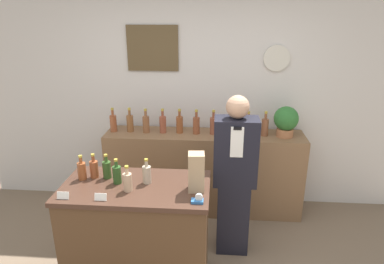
{
  "coord_description": "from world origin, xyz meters",
  "views": [
    {
      "loc": [
        0.29,
        -1.92,
        2.29
      ],
      "look_at": [
        0.06,
        1.1,
        1.2
      ],
      "focal_mm": 32.0,
      "sensor_mm": 36.0,
      "label": 1
    }
  ],
  "objects": [
    {
      "name": "display_counter",
      "position": [
        -0.35,
        0.49,
        0.48
      ],
      "size": [
        1.2,
        0.64,
        0.95
      ],
      "color": "#4C331E",
      "rests_on": "ground_plane"
    },
    {
      "name": "counter_bottle_1",
      "position": [
        -0.73,
        0.6,
        1.03
      ],
      "size": [
        0.07,
        0.07,
        0.21
      ],
      "color": "brown",
      "rests_on": "display_counter"
    },
    {
      "name": "shelf_bottle_8",
      "position": [
        0.63,
        1.7,
        1.07
      ],
      "size": [
        0.08,
        0.08,
        0.28
      ],
      "color": "brown",
      "rests_on": "back_shelf"
    },
    {
      "name": "shelf_bottle_6",
      "position": [
        0.25,
        1.73,
        1.07
      ],
      "size": [
        0.08,
        0.08,
        0.28
      ],
      "color": "brown",
      "rests_on": "back_shelf"
    },
    {
      "name": "shopkeeper",
      "position": [
        0.47,
        1.0,
        0.79
      ],
      "size": [
        0.4,
        0.25,
        1.59
      ],
      "color": "black",
      "rests_on": "ground_plane"
    },
    {
      "name": "shelf_bottle_7",
      "position": [
        0.44,
        1.7,
        1.07
      ],
      "size": [
        0.08,
        0.08,
        0.28
      ],
      "color": "brown",
      "rests_on": "back_shelf"
    },
    {
      "name": "shelf_bottle_3",
      "position": [
        -0.32,
        1.73,
        1.07
      ],
      "size": [
        0.08,
        0.08,
        0.28
      ],
      "color": "brown",
      "rests_on": "back_shelf"
    },
    {
      "name": "price_card_left",
      "position": [
        -0.85,
        0.24,
        0.98
      ],
      "size": [
        0.09,
        0.02,
        0.06
      ],
      "color": "white",
      "rests_on": "display_counter"
    },
    {
      "name": "potted_plant",
      "position": [
        1.04,
        1.7,
        1.15
      ],
      "size": [
        0.27,
        0.27,
        0.34
      ],
      "color": "#B27047",
      "rests_on": "back_shelf"
    },
    {
      "name": "shelf_bottle_2",
      "position": [
        -0.52,
        1.71,
        1.07
      ],
      "size": [
        0.08,
        0.08,
        0.28
      ],
      "color": "brown",
      "rests_on": "back_shelf"
    },
    {
      "name": "counter_bottle_5",
      "position": [
        -0.27,
        0.54,
        1.03
      ],
      "size": [
        0.07,
        0.07,
        0.21
      ],
      "color": "tan",
      "rests_on": "display_counter"
    },
    {
      "name": "counter_bottle_2",
      "position": [
        -0.62,
        0.6,
        1.03
      ],
      "size": [
        0.07,
        0.07,
        0.21
      ],
      "color": "#2F4E20",
      "rests_on": "display_counter"
    },
    {
      "name": "shelf_bottle_4",
      "position": [
        -0.13,
        1.73,
        1.07
      ],
      "size": [
        0.08,
        0.08,
        0.28
      ],
      "color": "brown",
      "rests_on": "back_shelf"
    },
    {
      "name": "shelf_bottle_1",
      "position": [
        -0.71,
        1.74,
        1.07
      ],
      "size": [
        0.08,
        0.08,
        0.28
      ],
      "color": "brown",
      "rests_on": "back_shelf"
    },
    {
      "name": "tape_dispenser",
      "position": [
        0.16,
        0.27,
        0.98
      ],
      "size": [
        0.09,
        0.06,
        0.07
      ],
      "color": "#2D66A8",
      "rests_on": "display_counter"
    },
    {
      "name": "counter_bottle_3",
      "position": [
        -0.51,
        0.52,
        1.03
      ],
      "size": [
        0.07,
        0.07,
        0.21
      ],
      "color": "#294D20",
      "rests_on": "display_counter"
    },
    {
      "name": "shelf_bottle_0",
      "position": [
        -0.9,
        1.72,
        1.07
      ],
      "size": [
        0.08,
        0.08,
        0.28
      ],
      "color": "brown",
      "rests_on": "back_shelf"
    },
    {
      "name": "shelf_bottle_5",
      "position": [
        0.06,
        1.72,
        1.07
      ],
      "size": [
        0.08,
        0.08,
        0.28
      ],
      "color": "brown",
      "rests_on": "back_shelf"
    },
    {
      "name": "back_shelf",
      "position": [
        0.15,
        1.72,
        0.48
      ],
      "size": [
        2.25,
        0.44,
        0.97
      ],
      "color": "brown",
      "rests_on": "ground_plane"
    },
    {
      "name": "counter_bottle_0",
      "position": [
        -0.82,
        0.56,
        1.03
      ],
      "size": [
        0.07,
        0.07,
        0.21
      ],
      "color": "brown",
      "rests_on": "display_counter"
    },
    {
      "name": "shelf_bottle_9",
      "position": [
        0.82,
        1.71,
        1.07
      ],
      "size": [
        0.08,
        0.08,
        0.28
      ],
      "color": "brown",
      "rests_on": "back_shelf"
    },
    {
      "name": "paper_bag",
      "position": [
        0.14,
        0.45,
        1.11
      ],
      "size": [
        0.13,
        0.13,
        0.31
      ],
      "color": "tan",
      "rests_on": "display_counter"
    },
    {
      "name": "counter_bottle_4",
      "position": [
        -0.39,
        0.4,
        1.03
      ],
      "size": [
        0.07,
        0.07,
        0.21
      ],
      "color": "tan",
      "rests_on": "display_counter"
    },
    {
      "name": "back_wall",
      "position": [
        -0.0,
        2.0,
        1.36
      ],
      "size": [
        5.2,
        0.09,
        2.7
      ],
      "color": "silver",
      "rests_on": "ground_plane"
    },
    {
      "name": "price_card_right",
      "position": [
        -0.56,
        0.24,
        0.98
      ],
      "size": [
        0.09,
        0.02,
        0.06
      ],
      "color": "white",
      "rests_on": "display_counter"
    }
  ]
}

